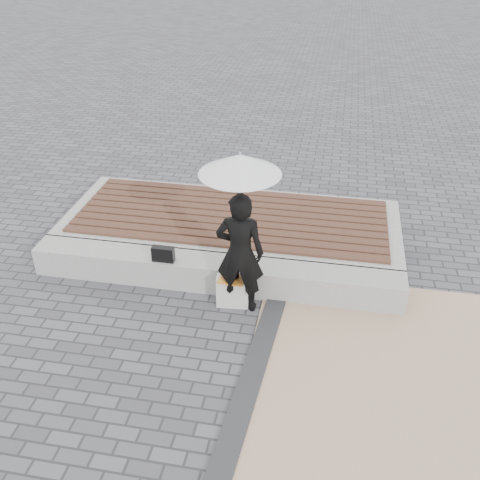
# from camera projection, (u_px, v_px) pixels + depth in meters

# --- Properties ---
(ground) EXTENTS (80.00, 80.00, 0.00)m
(ground) POSITION_uv_depth(u_px,v_px,m) (182.00, 368.00, 6.11)
(ground) COLOR #4E4E53
(ground) RESTS_ON ground
(edging_band) EXTENTS (0.61, 5.20, 0.04)m
(edging_band) POSITION_uv_depth(u_px,v_px,m) (240.00, 412.00, 5.56)
(edging_band) COLOR #2B2B2D
(edging_band) RESTS_ON ground
(seating_ledge) EXTENTS (5.00, 0.45, 0.40)m
(seating_ledge) POSITION_uv_depth(u_px,v_px,m) (214.00, 273.00, 7.34)
(seating_ledge) COLOR #9F9E9A
(seating_ledge) RESTS_ON ground
(timber_platform) EXTENTS (5.00, 2.00, 0.40)m
(timber_platform) POSITION_uv_depth(u_px,v_px,m) (232.00, 229.00, 8.35)
(timber_platform) COLOR #ACABA7
(timber_platform) RESTS_ON ground
(timber_decking) EXTENTS (4.60, 1.80, 0.04)m
(timber_decking) POSITION_uv_depth(u_px,v_px,m) (231.00, 216.00, 8.23)
(timber_decking) COLOR brown
(timber_decking) RESTS_ON timber_platform
(woman) EXTENTS (0.60, 0.40, 1.62)m
(woman) POSITION_uv_depth(u_px,v_px,m) (240.00, 253.00, 6.63)
(woman) COLOR black
(woman) RESTS_ON ground
(parasol) EXTENTS (0.94, 0.94, 1.20)m
(parasol) POSITION_uv_depth(u_px,v_px,m) (240.00, 164.00, 6.02)
(parasol) COLOR #A3A3A7
(parasol) RESTS_ON ground
(handbag) EXTENTS (0.29, 0.10, 0.21)m
(handbag) POSITION_uv_depth(u_px,v_px,m) (163.00, 254.00, 7.18)
(handbag) COLOR black
(handbag) RESTS_ON seating_ledge
(canvas_tote) EXTENTS (0.42, 0.21, 0.43)m
(canvas_tote) POSITION_uv_depth(u_px,v_px,m) (233.00, 291.00, 6.97)
(canvas_tote) COLOR #B8B8B3
(canvas_tote) RESTS_ON ground
(magazine) EXTENTS (0.35, 0.26, 0.01)m
(magazine) POSITION_uv_depth(u_px,v_px,m) (232.00, 280.00, 6.81)
(magazine) COLOR red
(magazine) RESTS_ON canvas_tote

